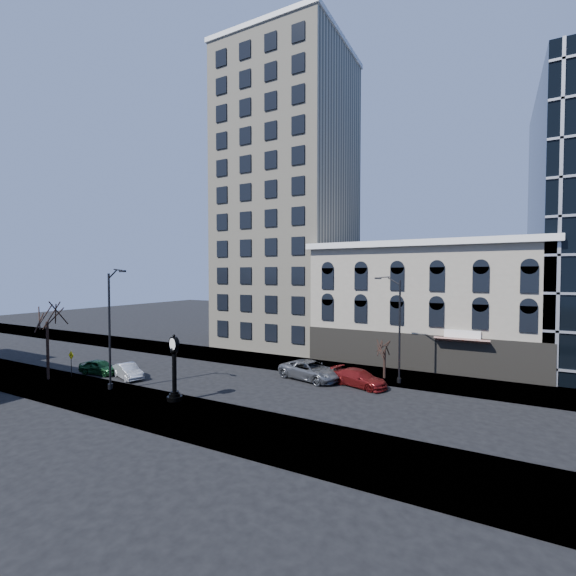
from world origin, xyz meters
The scene contains 15 objects.
ground centered at (0.00, 0.00, 0.00)m, with size 160.00×160.00×0.00m, color black.
sidewalk_far centered at (0.00, 8.00, 0.06)m, with size 160.00×6.00×0.12m, color gray.
sidewalk_near centered at (0.00, -8.00, 0.06)m, with size 160.00×6.00×0.12m, color gray.
cream_tower centered at (-6.11, 18.88, 19.32)m, with size 15.90×15.40×42.50m.
victorian_row centered at (12.00, 15.89, 6.00)m, with size 22.60×11.19×12.50m.
street_clock centered at (-1.78, -6.29, 2.29)m, with size 1.09×1.09×4.80m.
street_lamp_near centered at (-7.56, -6.78, 7.46)m, with size 2.52×0.56×9.72m.
street_lamp_far centered at (10.88, 6.05, 7.01)m, with size 2.37×0.46×9.13m.
bare_tree_near centered at (-15.59, -7.36, 6.23)m, with size 4.71×4.71×8.09m.
bare_tree_far centered at (10.07, 6.91, 3.12)m, with size 2.33×2.33×3.99m.
warning_sign centered at (-14.45, -6.00, 1.72)m, with size 0.76×0.08×2.33m.
car_near_a centered at (-13.54, -3.87, 0.67)m, with size 1.59×3.96×1.35m, color #143F1E.
car_near_b centered at (-10.06, -3.60, 0.65)m, with size 1.37×3.93×1.29m, color #A5A8AD.
car_far_a centered at (4.38, 3.74, 0.81)m, with size 2.69×5.84×1.62m, color #595B60.
car_far_b centered at (8.81, 3.77, 0.70)m, with size 1.95×4.80×1.39m, color maroon.
Camera 1 is at (18.52, -26.62, 9.21)m, focal length 24.00 mm.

